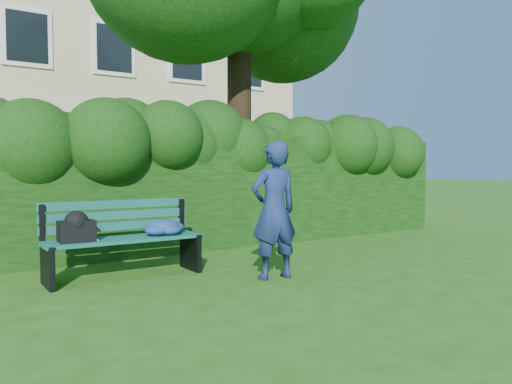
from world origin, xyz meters
TOP-DOWN VIEW (x-y plane):
  - ground at (0.00, 0.00)m, footprint 80.00×80.00m
  - apartment_building at (-0.00, 13.99)m, footprint 16.00×8.08m
  - hedge at (0.00, 2.20)m, footprint 10.00×1.00m
  - park_bench at (-1.74, 0.73)m, footprint 1.79×0.57m
  - man_reading at (-0.37, -0.31)m, footprint 0.61×0.44m

SIDE VIEW (x-z plane):
  - ground at x=0.00m, z-range 0.00..0.00m
  - park_bench at x=-1.74m, z-range 0.05..0.94m
  - man_reading at x=-0.37m, z-range 0.00..1.58m
  - hedge at x=0.00m, z-range 0.00..1.80m
  - apartment_building at x=0.00m, z-range 0.00..12.00m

